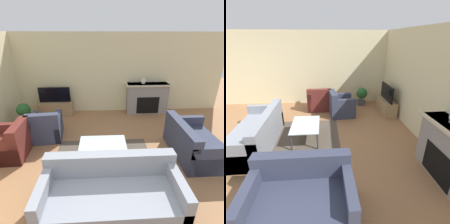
# 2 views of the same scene
# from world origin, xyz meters

# --- Properties ---
(ground_plane) EXTENTS (20.00, 20.00, 0.00)m
(ground_plane) POSITION_xyz_m (0.00, 0.00, 0.00)
(ground_plane) COLOR #936642
(wall_back) EXTENTS (8.70, 0.06, 2.70)m
(wall_back) POSITION_xyz_m (0.00, 4.86, 1.35)
(wall_back) COLOR beige
(wall_back) RESTS_ON ground_plane
(wall_left) EXTENTS (0.06, 7.83, 2.70)m
(wall_left) POSITION_xyz_m (-2.88, 2.41, 1.35)
(wall_left) COLOR beige
(wall_left) RESTS_ON ground_plane
(area_rug) EXTENTS (2.20, 1.88, 0.00)m
(area_rug) POSITION_xyz_m (0.03, 1.84, 0.00)
(area_rug) COLOR #4C4238
(area_rug) RESTS_ON ground_plane
(tv_stand) EXTENTS (1.15, 0.42, 0.47)m
(tv_stand) POSITION_xyz_m (-1.58, 4.54, 0.24)
(tv_stand) COLOR #997A56
(tv_stand) RESTS_ON ground_plane
(tv) EXTENTS (1.04, 0.06, 0.52)m
(tv) POSITION_xyz_m (-1.58, 4.54, 0.73)
(tv) COLOR black
(tv) RESTS_ON tv_stand
(couch_sectional) EXTENTS (2.12, 0.94, 0.82)m
(couch_sectional) POSITION_xyz_m (0.15, 0.77, 0.29)
(couch_sectional) COLOR gray
(couch_sectional) RESTS_ON ground_plane
(couch_loveseat) EXTENTS (0.97, 1.48, 0.82)m
(couch_loveseat) POSITION_xyz_m (2.11, 2.06, 0.29)
(couch_loveseat) COLOR #33384C
(couch_loveseat) RESTS_ON ground_plane
(armchair_by_window) EXTENTS (0.86, 0.88, 0.82)m
(armchair_by_window) POSITION_xyz_m (-2.09, 2.24, 0.30)
(armchair_by_window) COLOR #5B231E
(armchair_by_window) RESTS_ON ground_plane
(armchair_accent) EXTENTS (0.87, 0.86, 0.82)m
(armchair_accent) POSITION_xyz_m (-1.48, 2.96, 0.30)
(armchair_accent) COLOR #33384C
(armchair_accent) RESTS_ON ground_plane
(coffee_table) EXTENTS (1.00, 0.68, 0.44)m
(coffee_table) POSITION_xyz_m (0.03, 1.94, 0.40)
(coffee_table) COLOR #333338
(coffee_table) RESTS_ON ground_plane
(potted_plant) EXTENTS (0.41, 0.41, 0.68)m
(potted_plant) POSITION_xyz_m (-2.39, 3.86, 0.40)
(potted_plant) COLOR #47474C
(potted_plant) RESTS_ON ground_plane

